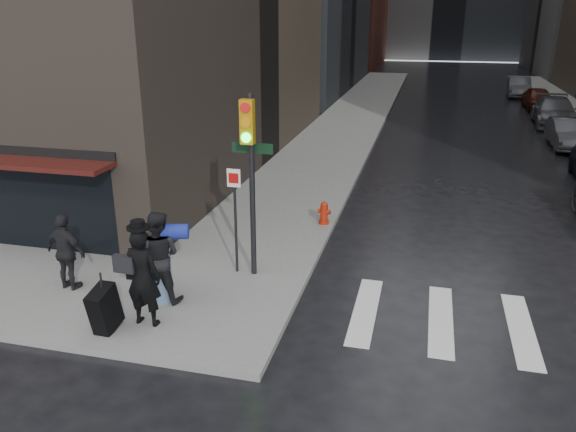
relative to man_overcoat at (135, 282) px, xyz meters
The scene contains 12 objects.
ground 1.70m from the man_overcoat, 47.59° to the left, with size 140.00×140.00×0.00m, color black.
sidewalk_left 27.99m from the man_overcoat, 88.21° to the left, with size 4.00×50.00×0.15m, color slate.
crosswalk 8.67m from the man_overcoat, 13.14° to the left, with size 8.50×3.00×0.01m.
man_overcoat is the anchor object (origin of this frame).
man_jeans 1.09m from the man_overcoat, 91.83° to the left, with size 1.50×0.90×2.06m.
man_greycoat 2.54m from the man_overcoat, 154.68° to the left, with size 1.12×0.63×1.80m.
traffic_light 3.64m from the man_overcoat, 61.12° to the left, with size 1.08×0.47×4.33m.
fire_hydrant 7.14m from the man_overcoat, 68.79° to the left, with size 0.40×0.31×0.70m.
parked_car_2 23.35m from the man_overcoat, 59.34° to the left, with size 1.45×4.16×1.37m, color #3B3B3F.
parked_car_3 28.88m from the man_overcoat, 64.61° to the left, with size 2.20×5.40×1.57m, color #4B4B50.
parked_car_4 34.41m from the man_overcoat, 68.83° to the left, with size 1.67×4.15×1.41m, color #45150D.
parked_car_5 39.92m from the man_overcoat, 72.56° to the left, with size 1.57×4.50×1.48m, color #3A3A3F.
Camera 1 is at (4.49, -9.89, 6.11)m, focal length 35.00 mm.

